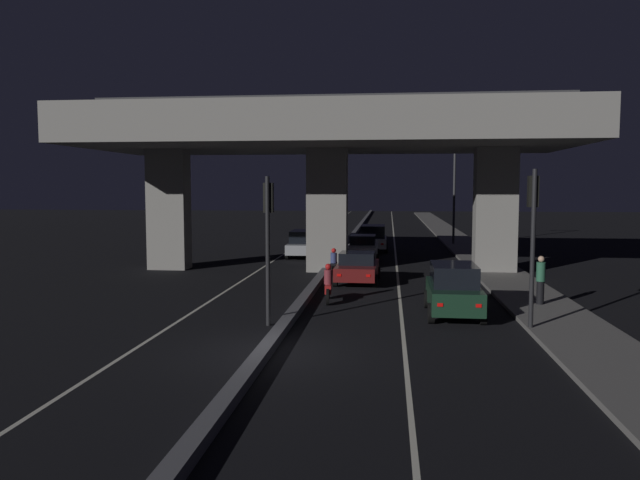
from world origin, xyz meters
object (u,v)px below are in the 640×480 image
at_px(street_lamp, 450,178).
at_px(car_white_third, 363,249).
at_px(car_silver_lead_oncoming, 304,243).
at_px(car_white_fourth, 373,237).
at_px(pedestrian_on_sidewalk, 541,280).
at_px(car_white_second_oncoming, 326,229).
at_px(car_dark_green_lead, 453,289).
at_px(motorcycle_red_filtering_near, 328,286).
at_px(motorcycle_black_filtering_mid, 334,264).
at_px(car_dark_red_second, 358,268).
at_px(traffic_light_left_of_median, 268,224).
at_px(traffic_light_right_of_median, 533,221).

bearing_deg(street_lamp, car_white_third, -117.79).
height_order(car_white_third, car_silver_lead_oncoming, car_silver_lead_oncoming).
bearing_deg(car_white_fourth, pedestrian_on_sidewalk, -162.17).
bearing_deg(car_white_fourth, car_white_second_oncoming, 24.43).
distance_m(car_dark_green_lead, motorcycle_red_filtering_near, 5.02).
relative_size(street_lamp, motorcycle_black_filtering_mid, 4.96).
xyz_separation_m(car_dark_red_second, pedestrian_on_sidewalk, (6.97, -5.37, 0.34)).
distance_m(traffic_light_left_of_median, street_lamp, 29.78).
distance_m(car_silver_lead_oncoming, motorcycle_black_filtering_mid, 8.80).
height_order(street_lamp, car_white_third, street_lamp).
height_order(car_white_fourth, motorcycle_red_filtering_near, car_white_fourth).
bearing_deg(motorcycle_black_filtering_mid, traffic_light_right_of_median, -144.06).
bearing_deg(traffic_light_left_of_median, car_white_fourth, 83.43).
xyz_separation_m(car_silver_lead_oncoming, pedestrian_on_sidewalk, (10.87, -15.75, 0.17)).
height_order(car_white_third, car_white_fourth, car_white_fourth).
height_order(traffic_light_right_of_median, car_silver_lead_oncoming, traffic_light_right_of_median).
xyz_separation_m(traffic_light_left_of_median, car_dark_green_lead, (6.05, 2.09, -2.33)).
bearing_deg(car_white_second_oncoming, car_white_third, 14.12).
relative_size(car_dark_red_second, car_white_fourth, 1.02).
xyz_separation_m(car_white_second_oncoming, motorcycle_red_filtering_near, (3.01, -28.55, -0.29)).
relative_size(car_dark_green_lead, motorcycle_red_filtering_near, 2.01).
height_order(traffic_light_left_of_median, car_silver_lead_oncoming, traffic_light_left_of_median).
height_order(car_silver_lead_oncoming, car_white_second_oncoming, car_white_second_oncoming).
bearing_deg(car_white_fourth, car_silver_lead_oncoming, 133.54).
bearing_deg(car_white_fourth, traffic_light_right_of_median, -167.74).
bearing_deg(car_dark_red_second, car_white_fourth, 0.48).
height_order(traffic_light_left_of_median, car_white_second_oncoming, traffic_light_left_of_median).
relative_size(car_white_second_oncoming, pedestrian_on_sidewalk, 2.47).
relative_size(traffic_light_right_of_median, motorcycle_black_filtering_mid, 2.86).
relative_size(traffic_light_left_of_median, car_silver_lead_oncoming, 1.00).
xyz_separation_m(car_silver_lead_oncoming, car_white_second_oncoming, (0.00, 13.17, 0.04)).
height_order(car_white_fourth, pedestrian_on_sidewalk, pedestrian_on_sidewalk).
relative_size(car_white_third, car_white_second_oncoming, 1.09).
distance_m(traffic_light_left_of_median, car_silver_lead_oncoming, 19.80).
distance_m(car_white_fourth, motorcycle_red_filtering_near, 19.54).
xyz_separation_m(motorcycle_red_filtering_near, pedestrian_on_sidewalk, (7.86, -0.36, 0.42)).
relative_size(street_lamp, car_dark_green_lead, 2.13).
height_order(car_silver_lead_oncoming, pedestrian_on_sidewalk, pedestrian_on_sidewalk).
distance_m(traffic_light_left_of_median, motorcycle_red_filtering_near, 5.19).
bearing_deg(car_white_third, car_silver_lead_oncoming, 57.10).
bearing_deg(car_white_third, car_dark_red_second, -178.89).
height_order(car_white_fourth, car_silver_lead_oncoming, car_white_fourth).
relative_size(street_lamp, pedestrian_on_sidewalk, 4.86).
bearing_deg(car_dark_green_lead, car_white_second_oncoming, 14.39).
xyz_separation_m(traffic_light_right_of_median, pedestrian_on_sidewalk, (1.20, 3.86, -2.34)).
distance_m(traffic_light_left_of_median, traffic_light_right_of_median, 8.17).
xyz_separation_m(car_dark_green_lead, car_white_fourth, (-3.32, 21.63, 0.03)).
xyz_separation_m(car_dark_red_second, motorcycle_black_filtering_mid, (-1.29, 1.97, -0.10)).
bearing_deg(car_silver_lead_oncoming, car_dark_red_second, 19.41).
bearing_deg(car_white_fourth, car_white_third, 175.76).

